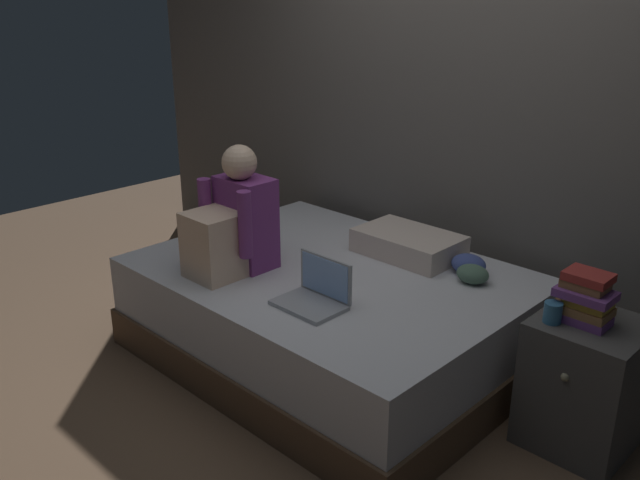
# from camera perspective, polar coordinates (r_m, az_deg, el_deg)

# --- Properties ---
(ground_plane) EXTENTS (8.00, 8.00, 0.00)m
(ground_plane) POSITION_cam_1_polar(r_m,az_deg,el_deg) (3.49, -0.18, -12.71)
(ground_plane) COLOR brown
(wall_back) EXTENTS (5.60, 0.10, 2.70)m
(wall_back) POSITION_cam_1_polar(r_m,az_deg,el_deg) (3.90, 12.48, 11.81)
(wall_back) COLOR #605B56
(wall_back) RESTS_ON ground_plane
(bed) EXTENTS (2.00, 1.50, 0.52)m
(bed) POSITION_cam_1_polar(r_m,az_deg,el_deg) (3.67, 0.87, -6.29)
(bed) COLOR brown
(bed) RESTS_ON ground_plane
(nightstand) EXTENTS (0.44, 0.46, 0.59)m
(nightstand) POSITION_cam_1_polar(r_m,az_deg,el_deg) (3.22, 21.39, -11.20)
(nightstand) COLOR #474442
(nightstand) RESTS_ON ground_plane
(person_sitting) EXTENTS (0.39, 0.44, 0.65)m
(person_sitting) POSITION_cam_1_polar(r_m,az_deg,el_deg) (3.49, -7.36, 1.32)
(person_sitting) COLOR #75337A
(person_sitting) RESTS_ON bed
(laptop) EXTENTS (0.32, 0.23, 0.22)m
(laptop) POSITION_cam_1_polar(r_m,az_deg,el_deg) (3.15, -0.38, -4.54)
(laptop) COLOR #9EA0A5
(laptop) RESTS_ON bed
(pillow) EXTENTS (0.56, 0.36, 0.13)m
(pillow) POSITION_cam_1_polar(r_m,az_deg,el_deg) (3.75, 7.48, -0.32)
(pillow) COLOR beige
(pillow) RESTS_ON bed
(book_stack) EXTENTS (0.23, 0.16, 0.22)m
(book_stack) POSITION_cam_1_polar(r_m,az_deg,el_deg) (3.03, 21.46, -4.63)
(book_stack) COLOR #703D84
(book_stack) RESTS_ON nightstand
(mug) EXTENTS (0.08, 0.08, 0.09)m
(mug) POSITION_cam_1_polar(r_m,az_deg,el_deg) (3.00, 19.04, -5.80)
(mug) COLOR teal
(mug) RESTS_ON nightstand
(clothes_pile) EXTENTS (0.25, 0.23, 0.10)m
(clothes_pile) POSITION_cam_1_polar(r_m,az_deg,el_deg) (3.53, 12.55, -2.34)
(clothes_pile) COLOR #4C6B56
(clothes_pile) RESTS_ON bed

